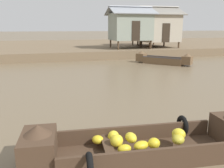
% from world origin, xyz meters
% --- Properties ---
extents(ground_plane, '(300.00, 300.00, 0.00)m').
position_xyz_m(ground_plane, '(0.00, 10.00, 0.00)').
color(ground_plane, '#726047').
extents(riverbank_strip, '(160.00, 20.00, 0.73)m').
position_xyz_m(riverbank_strip, '(0.00, 29.42, 0.37)').
color(riverbank_strip, '#756047').
rests_on(riverbank_strip, ground).
extents(banana_boat, '(5.18, 1.69, 0.92)m').
position_xyz_m(banana_boat, '(0.68, 4.01, 0.33)').
color(banana_boat, '#473323').
rests_on(banana_boat, ground).
extents(fishing_skiff_distant, '(3.48, 3.70, 0.93)m').
position_xyz_m(fishing_skiff_distant, '(7.46, 16.05, 0.35)').
color(fishing_skiff_distant, brown).
rests_on(fishing_skiff_distant, ground).
extents(stilt_house_mid_left, '(4.36, 3.57, 4.02)m').
position_xyz_m(stilt_house_mid_left, '(6.92, 22.05, 2.88)').
color(stilt_house_mid_left, '#4C3826').
rests_on(stilt_house_mid_left, riverbank_strip).
extents(stilt_house_mid_right, '(3.76, 3.50, 3.81)m').
position_xyz_m(stilt_house_mid_right, '(10.04, 24.68, 2.64)').
color(stilt_house_mid_right, '#4C3826').
rests_on(stilt_house_mid_right, riverbank_strip).
extents(stilt_house_right, '(4.27, 3.92, 4.11)m').
position_xyz_m(stilt_house_right, '(10.12, 22.44, 2.79)').
color(stilt_house_right, '#4C3826').
rests_on(stilt_house_right, riverbank_strip).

